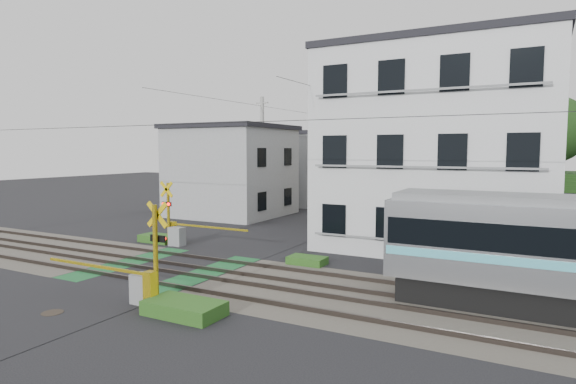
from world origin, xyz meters
The scene contains 12 objects.
ground centered at (0.00, 0.00, 0.00)m, with size 120.00×120.00×0.00m, color black.
track_bed centered at (0.00, 0.00, 0.04)m, with size 120.00×120.00×0.14m.
crossing_signal_near centered at (2.59, -3.65, 0.71)m, with size 4.74×0.65×3.09m.
crossing_signal_far centered at (-2.59, 3.65, 0.71)m, with size 4.74×0.65×3.09m.
apartment_block centered at (8.50, 9.49, 4.66)m, with size 10.20×8.36×9.30m.
houses_row centered at (0.25, 25.92, 3.24)m, with size 22.07×31.35×6.80m.
tree_hill centered at (0.05, 48.48, 5.61)m, with size 40.00×13.24×11.27m.
catenary centered at (6.00, 0.03, 3.70)m, with size 60.00×5.04×7.00m.
utility_poles centered at (-1.05, 23.01, 4.08)m, with size 7.90×42.00×8.00m.
pedestrian centered at (0.72, 35.77, 0.80)m, with size 0.59×0.38×1.61m, color black.
manhole_cover centered at (0.82, -5.43, 0.01)m, with size 0.59×0.59×0.02m, color #2D261E.
weed_patches centered at (1.76, -0.09, 0.18)m, with size 10.25×8.80×0.40m.
Camera 1 is at (12.85, -13.91, 4.57)m, focal length 30.00 mm.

